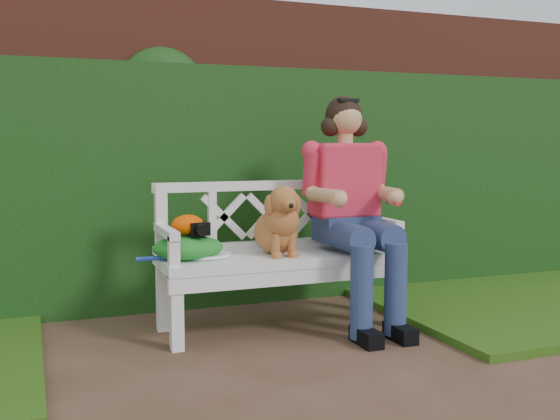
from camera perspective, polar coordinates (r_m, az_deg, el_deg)
name	(u,v)px	position (r m, az deg, el deg)	size (l,w,h in m)	color
ground	(289,385)	(3.26, 0.78, -15.03)	(60.00, 60.00, 0.00)	#422E1E
brick_wall	(194,152)	(4.86, -7.53, 5.06)	(10.00, 0.30, 2.20)	brown
ivy_hedge	(201,188)	(4.66, -6.86, 1.96)	(10.00, 0.18, 1.70)	#214617
grass_right	(545,298)	(5.26, 22.11, -7.09)	(2.60, 2.00, 0.05)	#234F10
garden_bench	(280,291)	(4.13, 0.00, -7.05)	(1.58, 0.60, 0.48)	white
seated_woman	(348,210)	(4.22, 5.92, -0.01)	(0.62, 0.83, 1.47)	#FF2C4F
dog	(278,219)	(4.01, -0.21, -0.82)	(0.29, 0.39, 0.43)	#A36336
tennis_racket	(200,255)	(3.94, -6.94, -3.95)	(0.59, 0.25, 0.03)	white
green_bag	(188,247)	(3.91, -8.01, -3.21)	(0.42, 0.32, 0.14)	green
camera_item	(199,229)	(3.87, -7.11, -1.63)	(0.12, 0.09, 0.08)	black
baseball_glove	(188,225)	(3.89, -8.04, -1.29)	(0.19, 0.14, 0.12)	#DD4500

